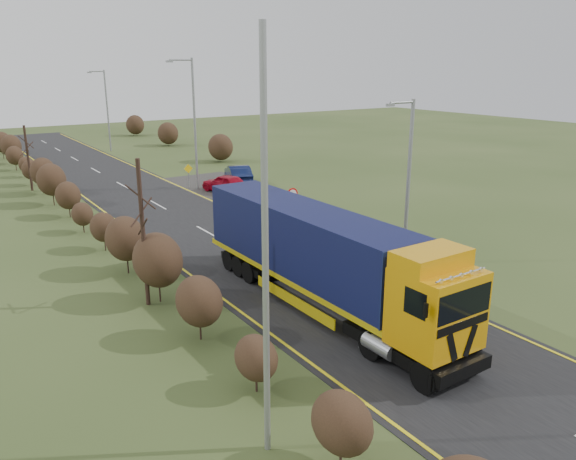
% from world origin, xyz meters
% --- Properties ---
extents(ground, '(160.00, 160.00, 0.00)m').
position_xyz_m(ground, '(0.00, 0.00, 0.00)').
color(ground, '#32431C').
rests_on(ground, ground).
extents(road, '(8.00, 120.00, 0.02)m').
position_xyz_m(road, '(0.00, 10.00, 0.01)').
color(road, black).
rests_on(road, ground).
extents(layby, '(6.00, 18.00, 0.02)m').
position_xyz_m(layby, '(6.50, 20.00, 0.01)').
color(layby, '#292724').
rests_on(layby, ground).
extents(lane_markings, '(7.52, 116.00, 0.01)m').
position_xyz_m(lane_markings, '(0.00, 9.69, 0.03)').
color(lane_markings, yellow).
rests_on(lane_markings, road).
extents(hedgerow, '(2.24, 102.04, 6.05)m').
position_xyz_m(hedgerow, '(-6.00, 7.89, 1.62)').
color(hedgerow, '#322216').
rests_on(hedgerow, ground).
extents(lorry, '(2.84, 14.58, 4.06)m').
position_xyz_m(lorry, '(-0.81, -0.22, 2.30)').
color(lorry, black).
rests_on(lorry, ground).
extents(car_red_hatchback, '(2.65, 4.46, 1.42)m').
position_xyz_m(car_red_hatchback, '(5.84, 20.99, 0.71)').
color(car_red_hatchback, '#A2081C').
rests_on(car_red_hatchback, ground).
extents(car_blue_sedan, '(3.13, 5.07, 1.58)m').
position_xyz_m(car_blue_sedan, '(8.13, 23.18, 0.79)').
color(car_blue_sedan, '#091236').
rests_on(car_blue_sedan, ground).
extents(streetlight_near, '(1.71, 0.18, 7.98)m').
position_xyz_m(streetlight_near, '(5.71, 1.80, 4.37)').
color(streetlight_near, gray).
rests_on(streetlight_near, ground).
extents(streetlight_mid, '(2.11, 0.20, 9.98)m').
position_xyz_m(streetlight_mid, '(4.46, 23.43, 5.53)').
color(streetlight_mid, gray).
rests_on(streetlight_mid, ground).
extents(streetlight_far, '(1.90, 0.18, 8.90)m').
position_xyz_m(streetlight_far, '(4.76, 47.57, 4.90)').
color(streetlight_far, gray).
rests_on(streetlight_far, ground).
extents(left_pole, '(0.16, 0.16, 10.38)m').
position_xyz_m(left_pole, '(-7.10, -6.42, 5.19)').
color(left_pole, gray).
rests_on(left_pole, ground).
extents(speed_sign, '(0.73, 0.10, 2.66)m').
position_xyz_m(speed_sign, '(4.20, 9.34, 1.90)').
color(speed_sign, gray).
rests_on(speed_sign, ground).
extents(warning_board, '(0.73, 0.11, 1.92)m').
position_xyz_m(warning_board, '(4.20, 24.21, 1.17)').
color(warning_board, gray).
rests_on(warning_board, ground).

